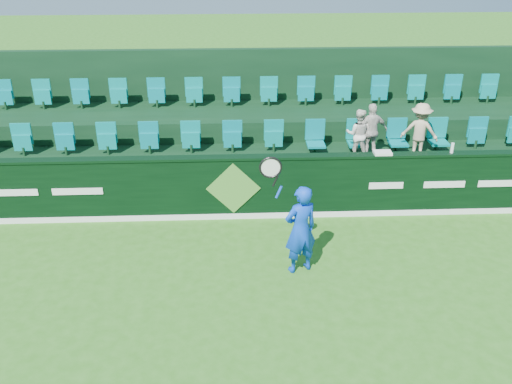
{
  "coord_description": "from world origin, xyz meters",
  "views": [
    {
      "loc": [
        0.01,
        -6.41,
        5.71
      ],
      "look_at": [
        0.41,
        2.8,
        1.15
      ],
      "focal_mm": 40.0,
      "sensor_mm": 36.0,
      "label": 1
    }
  ],
  "objects_px": {
    "spectator_right": "(420,131)",
    "drinks_bottle": "(452,148)",
    "spectator_middle": "(371,131)",
    "tennis_player": "(300,229)",
    "spectator_left": "(358,134)",
    "towel": "(383,153)"
  },
  "relations": [
    {
      "from": "spectator_left",
      "to": "spectator_middle",
      "type": "bearing_deg",
      "value": -166.21
    },
    {
      "from": "towel",
      "to": "tennis_player",
      "type": "bearing_deg",
      "value": -132.83
    },
    {
      "from": "spectator_middle",
      "to": "drinks_bottle",
      "type": "bearing_deg",
      "value": 128.81
    },
    {
      "from": "spectator_right",
      "to": "drinks_bottle",
      "type": "height_order",
      "value": "spectator_right"
    },
    {
      "from": "spectator_left",
      "to": "towel",
      "type": "xyz_separation_m",
      "value": [
        0.26,
        -1.12,
        0.02
      ]
    },
    {
      "from": "tennis_player",
      "to": "spectator_right",
      "type": "height_order",
      "value": "tennis_player"
    },
    {
      "from": "spectator_left",
      "to": "tennis_player",
      "type": "bearing_deg",
      "value": 76.66
    },
    {
      "from": "tennis_player",
      "to": "spectator_middle",
      "type": "bearing_deg",
      "value": 58.9
    },
    {
      "from": "tennis_player",
      "to": "spectator_middle",
      "type": "xyz_separation_m",
      "value": [
        1.89,
        3.13,
        0.58
      ]
    },
    {
      "from": "tennis_player",
      "to": "spectator_right",
      "type": "distance_m",
      "value": 4.34
    },
    {
      "from": "towel",
      "to": "drinks_bottle",
      "type": "bearing_deg",
      "value": 0.0
    },
    {
      "from": "spectator_right",
      "to": "towel",
      "type": "distance_m",
      "value": 1.56
    },
    {
      "from": "spectator_left",
      "to": "towel",
      "type": "bearing_deg",
      "value": 116.81
    },
    {
      "from": "tennis_player",
      "to": "towel",
      "type": "xyz_separation_m",
      "value": [
        1.86,
        2.01,
        0.54
      ]
    },
    {
      "from": "spectator_right",
      "to": "drinks_bottle",
      "type": "distance_m",
      "value": 1.16
    },
    {
      "from": "spectator_middle",
      "to": "towel",
      "type": "height_order",
      "value": "spectator_middle"
    },
    {
      "from": "spectator_middle",
      "to": "spectator_right",
      "type": "bearing_deg",
      "value": 168.03
    },
    {
      "from": "tennis_player",
      "to": "spectator_middle",
      "type": "relative_size",
      "value": 1.83
    },
    {
      "from": "spectator_middle",
      "to": "tennis_player",
      "type": "bearing_deg",
      "value": 46.93
    },
    {
      "from": "spectator_left",
      "to": "towel",
      "type": "distance_m",
      "value": 1.15
    },
    {
      "from": "tennis_player",
      "to": "spectator_left",
      "type": "distance_m",
      "value": 3.56
    },
    {
      "from": "spectator_right",
      "to": "tennis_player",
      "type": "bearing_deg",
      "value": 67.72
    }
  ]
}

